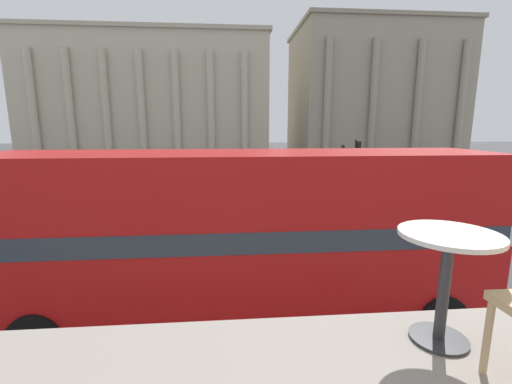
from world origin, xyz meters
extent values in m
cylinder|color=black|center=(4.39, 6.54, 0.53)|extent=(1.06, 0.22, 1.06)
cylinder|color=black|center=(4.39, 4.11, 0.53)|extent=(1.06, 0.22, 1.06)
cylinder|color=black|center=(-4.00, 6.54, 0.53)|extent=(1.06, 0.22, 1.06)
cylinder|color=black|center=(-4.00, 4.11, 0.53)|extent=(1.06, 0.22, 1.06)
cube|color=#B71414|center=(0.20, 5.32, 1.33)|extent=(11.18, 2.43, 1.60)
cube|color=#2D3842|center=(0.20, 5.32, 2.36)|extent=(10.96, 2.45, 0.45)
cube|color=#B71414|center=(0.20, 5.32, 3.32)|extent=(11.18, 2.43, 1.47)
cylinder|color=#2D2D30|center=(1.16, -0.35, 3.25)|extent=(0.36, 0.36, 0.02)
cylinder|color=#2D2D30|center=(1.16, -0.35, 3.60)|extent=(0.07, 0.07, 0.68)
cylinder|color=silver|center=(1.16, -0.35, 3.96)|extent=(0.60, 0.60, 0.03)
cylinder|color=tan|center=(1.22, -0.66, 3.46)|extent=(0.04, 0.04, 0.44)
cube|color=beige|center=(-10.65, 50.71, 8.21)|extent=(32.16, 15.48, 16.42)
cube|color=#B7AD93|center=(-10.65, 50.71, 16.67)|extent=(32.76, 16.08, 0.50)
cylinder|color=beige|center=(-23.52, 42.52, 6.98)|extent=(0.90, 0.90, 13.96)
cylinder|color=beige|center=(-19.23, 42.52, 6.98)|extent=(0.90, 0.90, 13.96)
cylinder|color=beige|center=(-14.94, 42.52, 6.98)|extent=(0.90, 0.90, 13.96)
cylinder|color=beige|center=(-10.65, 42.52, 6.98)|extent=(0.90, 0.90, 13.96)
cylinder|color=beige|center=(-6.37, 42.52, 6.98)|extent=(0.90, 0.90, 13.96)
cylinder|color=beige|center=(-2.08, 42.52, 6.98)|extent=(0.90, 0.90, 13.96)
cylinder|color=beige|center=(2.21, 42.52, 6.98)|extent=(0.90, 0.90, 13.96)
cube|color=#A39984|center=(21.59, 49.50, 9.12)|extent=(22.39, 15.40, 18.24)
cube|color=gray|center=(21.59, 49.50, 18.49)|extent=(22.99, 16.00, 0.50)
cylinder|color=#A39984|center=(12.64, 41.36, 7.75)|extent=(0.90, 0.90, 15.51)
cylinder|color=#A39984|center=(18.61, 41.36, 7.75)|extent=(0.90, 0.90, 15.51)
cylinder|color=#A39984|center=(24.58, 41.36, 7.75)|extent=(0.90, 0.90, 15.51)
cylinder|color=#A39984|center=(30.55, 41.36, 7.75)|extent=(0.90, 0.90, 15.51)
cylinder|color=black|center=(4.18, 10.36, 1.97)|extent=(0.12, 0.12, 3.94)
cube|color=black|center=(4.36, 10.36, 3.49)|extent=(0.20, 0.24, 0.70)
sphere|color=green|center=(4.47, 10.36, 3.64)|extent=(0.14, 0.14, 0.14)
cylinder|color=black|center=(7.15, 16.80, 1.95)|extent=(0.12, 0.12, 3.90)
cube|color=black|center=(7.33, 16.80, 3.45)|extent=(0.20, 0.24, 0.70)
sphere|color=gold|center=(7.44, 16.80, 3.60)|extent=(0.14, 0.14, 0.14)
cylinder|color=black|center=(-4.38, 16.75, 0.30)|extent=(0.60, 0.18, 0.60)
cylinder|color=black|center=(-4.38, 15.00, 0.30)|extent=(0.60, 0.18, 0.60)
cylinder|color=black|center=(-7.18, 16.75, 0.30)|extent=(0.60, 0.18, 0.60)
cylinder|color=black|center=(-7.18, 15.00, 0.30)|extent=(0.60, 0.18, 0.60)
cube|color=#B2B5BA|center=(-5.78, 15.88, 0.57)|extent=(4.20, 1.75, 0.55)
cube|color=#2D3842|center=(-5.98, 15.88, 1.10)|extent=(1.89, 1.61, 0.50)
cylinder|color=black|center=(9.61, 15.47, 0.30)|extent=(0.60, 0.18, 0.60)
cylinder|color=black|center=(9.61, 13.72, 0.30)|extent=(0.60, 0.18, 0.60)
cylinder|color=black|center=(6.81, 15.47, 0.30)|extent=(0.60, 0.18, 0.60)
cylinder|color=black|center=(6.81, 13.72, 0.30)|extent=(0.60, 0.18, 0.60)
cube|color=black|center=(8.21, 14.59, 0.57)|extent=(4.20, 1.75, 0.55)
cube|color=#2D3842|center=(8.01, 14.59, 1.10)|extent=(1.89, 1.61, 0.50)
cylinder|color=#282B33|center=(6.49, 19.96, 0.40)|extent=(0.14, 0.14, 0.80)
cylinder|color=#282B33|center=(6.67, 19.96, 0.40)|extent=(0.14, 0.14, 0.80)
cylinder|color=black|center=(6.58, 19.96, 1.11)|extent=(0.32, 0.32, 0.63)
sphere|color=tan|center=(6.58, 19.96, 1.54)|extent=(0.22, 0.22, 0.22)
cylinder|color=#282B33|center=(-6.61, 33.65, 0.42)|extent=(0.14, 0.14, 0.84)
cylinder|color=#282B33|center=(-6.43, 33.65, 0.42)|extent=(0.14, 0.14, 0.84)
cylinder|color=silver|center=(-6.52, 33.65, 1.17)|extent=(0.32, 0.32, 0.67)
sphere|color=tan|center=(-6.52, 33.65, 1.62)|extent=(0.23, 0.23, 0.23)
camera|label=1|loc=(-0.20, -2.25, 4.61)|focal=24.00mm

